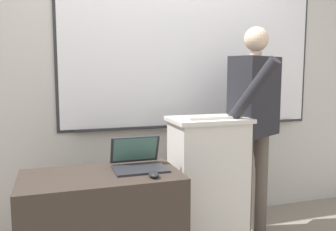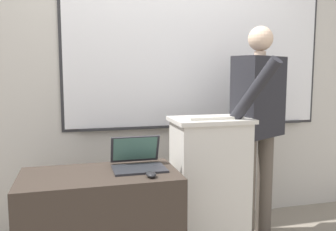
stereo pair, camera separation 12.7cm
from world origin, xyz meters
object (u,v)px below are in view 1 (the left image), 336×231
Objects in this scene: person_presenter at (254,117)px; side_desk at (102,230)px; lectern_podium at (208,184)px; laptop at (138,160)px; computer_mouse_by_laptop at (154,175)px; wireless_keyboard at (212,117)px.

side_desk is at bearing 166.10° from person_presenter.
lectern_podium is 0.65m from laptop.
computer_mouse_by_laptop is at bearing -80.85° from laptop.
person_presenter is 4.18× the size of wireless_keyboard.
side_desk is 9.84× the size of computer_mouse_by_laptop.
wireless_keyboard reaches higher than lectern_podium.
wireless_keyboard is at bearing -80.82° from lectern_podium.
lectern_podium reaches higher than computer_mouse_by_laptop.
lectern_podium is at bearing 14.28° from laptop.
wireless_keyboard is 4.10× the size of computer_mouse_by_laptop.
laptop is (0.25, 0.08, 0.42)m from side_desk.
lectern_podium is 0.67m from person_presenter.
laptop is 0.83× the size of wireless_keyboard.
side_desk is at bearing -168.22° from wireless_keyboard.
person_presenter is 0.47m from wireless_keyboard.
side_desk is at bearing -164.79° from lectern_podium.
lectern_podium is 0.87m from side_desk.
lectern_podium is 10.20× the size of computer_mouse_by_laptop.
lectern_podium reaches higher than laptop.
laptop reaches higher than computer_mouse_by_laptop.
wireless_keyboard is (0.58, 0.10, 0.25)m from laptop.
side_desk is 1.46m from person_presenter.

